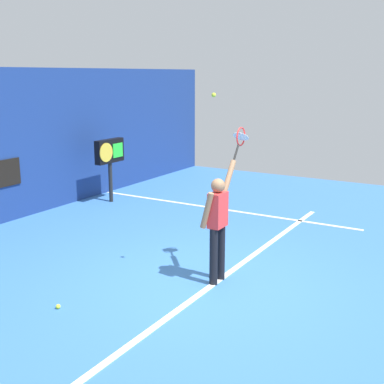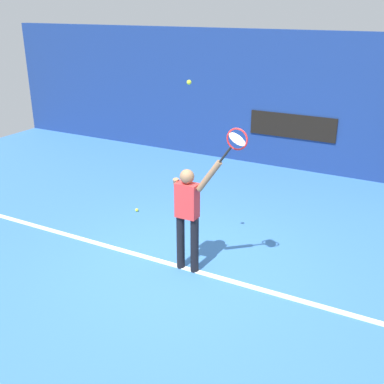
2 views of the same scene
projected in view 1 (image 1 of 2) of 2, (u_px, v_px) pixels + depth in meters
ground_plane at (209, 282)px, 8.14m from camera, size 18.00×18.00×0.00m
court_baseline at (214, 283)px, 8.08m from camera, size 10.00×0.10×0.01m
court_sideline at (218, 209)px, 12.56m from camera, size 0.10×7.00×0.01m
tennis_player at (218, 221)px, 7.95m from camera, size 0.81×0.31×1.91m
tennis_racket at (240, 138)px, 8.30m from camera, size 0.49×0.27×0.59m
tennis_ball at (214, 95)px, 7.53m from camera, size 0.07×0.07×0.07m
scoreboard_clock at (110, 154)px, 13.00m from camera, size 0.96×0.20×1.63m
spare_ball at (58, 306)px, 7.22m from camera, size 0.07×0.07×0.07m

